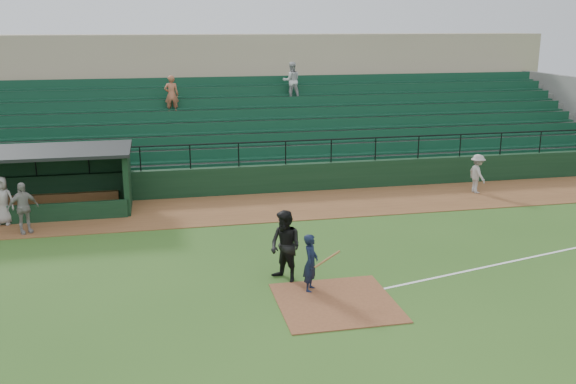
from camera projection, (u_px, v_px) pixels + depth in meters
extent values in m
plane|color=#2D531A|center=(326.00, 288.00, 17.23)|extent=(90.00, 90.00, 0.00)
cube|color=brown|center=(272.00, 207.00, 24.79)|extent=(40.00, 4.00, 0.03)
cube|color=brown|center=(336.00, 302.00, 16.28)|extent=(3.00, 3.00, 0.03)
cube|color=white|center=(560.00, 251.00, 19.97)|extent=(17.49, 4.44, 0.01)
cube|color=black|center=(263.00, 179.00, 26.71)|extent=(36.00, 0.35, 1.20)
cylinder|color=black|center=(262.00, 142.00, 26.30)|extent=(36.00, 0.06, 0.06)
cube|color=slate|center=(245.00, 132.00, 31.03)|extent=(36.00, 9.00, 3.60)
cube|color=#103C27|center=(247.00, 125.00, 30.45)|extent=(34.56, 8.00, 4.05)
cube|color=slate|center=(570.00, 116.00, 34.61)|extent=(0.35, 9.50, 4.20)
cube|color=tan|center=(229.00, 91.00, 36.82)|extent=(38.00, 3.00, 6.40)
cube|color=slate|center=(233.00, 85.00, 34.80)|extent=(36.00, 2.00, 0.20)
imported|color=silver|center=(292.00, 81.00, 32.68)|extent=(0.94, 0.73, 1.93)
imported|color=#A95D3E|center=(172.00, 95.00, 30.62)|extent=(0.69, 0.45, 1.88)
cube|color=black|center=(18.00, 177.00, 24.81)|extent=(8.50, 0.20, 2.30)
cube|color=black|center=(127.00, 179.00, 24.43)|extent=(0.20, 2.60, 2.30)
cube|color=black|center=(7.00, 153.00, 23.26)|extent=(8.90, 3.20, 0.12)
cube|color=olive|center=(18.00, 201.00, 24.66)|extent=(7.65, 0.40, 0.50)
cube|color=black|center=(5.00, 216.00, 22.51)|extent=(8.50, 0.12, 0.70)
imported|color=black|center=(311.00, 263.00, 16.83)|extent=(0.61, 0.69, 1.60)
cylinder|color=olive|center=(327.00, 259.00, 16.68)|extent=(0.79, 0.34, 0.35)
imported|color=black|center=(285.00, 246.00, 17.45)|extent=(1.19, 1.25, 2.03)
imported|color=#9A9490|center=(477.00, 174.00, 26.60)|extent=(0.64, 1.08, 1.65)
imported|color=gray|center=(23.00, 208.00, 21.43)|extent=(1.12, 0.88, 1.78)
imported|color=#9A9590|center=(2.00, 201.00, 22.38)|extent=(0.93, 0.69, 1.75)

